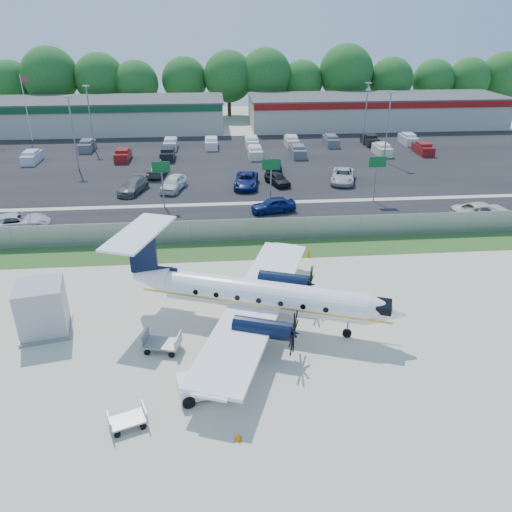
{
  "coord_description": "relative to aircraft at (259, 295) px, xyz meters",
  "views": [
    {
      "loc": [
        -2.78,
        -26.05,
        17.91
      ],
      "look_at": [
        0.0,
        6.0,
        2.3
      ],
      "focal_mm": 35.0,
      "sensor_mm": 36.0,
      "label": 1
    }
  ],
  "objects": [
    {
      "name": "road_car_mid",
      "position": [
        3.31,
        19.92,
        -2.16
      ],
      "size": [
        4.71,
        2.55,
        1.52
      ],
      "primitive_type": "imported",
      "rotation": [
        0.0,
        0.0,
        -1.4
      ],
      "color": "navy",
      "rests_on": "ground"
    },
    {
      "name": "sign_left",
      "position": [
        -7.7,
        22.18,
        1.45
      ],
      "size": [
        1.8,
        0.26,
        5.0
      ],
      "color": "gray",
      "rests_on": "ground"
    },
    {
      "name": "baggage_cart_far",
      "position": [
        -7.06,
        -8.26,
        -1.73
      ],
      "size": [
        2.01,
        1.59,
        0.92
      ],
      "color": "gray",
      "rests_on": "ground"
    },
    {
      "name": "pushback_tug",
      "position": [
        -3.26,
        -6.16,
        -1.45
      ],
      "size": [
        3.01,
        2.43,
        1.48
      ],
      "color": "white",
      "rests_on": "ground"
    },
    {
      "name": "building_east",
      "position": [
        26.3,
        61.25,
        0.47
      ],
      "size": [
        44.4,
        12.4,
        5.24
      ],
      "color": "#BAB6A8",
      "rests_on": "ground"
    },
    {
      "name": "sign_right",
      "position": [
        14.3,
        22.18,
        1.45
      ],
      "size": [
        1.8,
        0.26,
        5.0
      ],
      "color": "gray",
      "rests_on": "ground"
    },
    {
      "name": "far_parking_rows",
      "position": [
        0.3,
        44.27,
        -2.16
      ],
      "size": [
        56.0,
        10.0,
        1.6
      ],
      "primitive_type": null,
      "color": "gray",
      "rests_on": "ground"
    },
    {
      "name": "grass_verge",
      "position": [
        0.3,
        11.27,
        -2.15
      ],
      "size": [
        170.0,
        4.0,
        0.02
      ],
      "primitive_type": "cube",
      "color": "#2D561E",
      "rests_on": "ground"
    },
    {
      "name": "parked_car_b",
      "position": [
        -7.08,
        27.85,
        -2.16
      ],
      "size": [
        3.25,
        5.25,
        1.67
      ],
      "primitive_type": "imported",
      "rotation": [
        0.0,
        0.0,
        -0.28
      ],
      "color": "silver",
      "rests_on": "ground"
    },
    {
      "name": "parked_car_g",
      "position": [
        5.1,
        34.95,
        -2.16
      ],
      "size": [
        2.43,
        5.14,
        1.45
      ],
      "primitive_type": "imported",
      "rotation": [
        0.0,
        0.0,
        3.06
      ],
      "color": "navy",
      "rests_on": "ground"
    },
    {
      "name": "road_car_east",
      "position": [
        23.24,
        16.08,
        -2.16
      ],
      "size": [
        6.03,
        2.87,
        1.66
      ],
      "primitive_type": "imported",
      "rotation": [
        0.0,
        0.0,
        1.59
      ],
      "color": "beige",
      "rests_on": "ground"
    },
    {
      "name": "cone_starboard_wing",
      "position": [
        4.99,
        9.5,
        -1.87
      ],
      "size": [
        0.43,
        0.43,
        0.61
      ],
      "color": "orange",
      "rests_on": "ground"
    },
    {
      "name": "cone_port_wing",
      "position": [
        -1.82,
        -9.56,
        -1.93
      ],
      "size": [
        0.34,
        0.34,
        0.48
      ],
      "color": "orange",
      "rests_on": "ground"
    },
    {
      "name": "parked_car_d",
      "position": [
        4.84,
        28.8,
        -2.16
      ],
      "size": [
        3.1,
        4.57,
        1.44
      ],
      "primitive_type": "imported",
      "rotation": [
        0.0,
        0.0,
        0.36
      ],
      "color": "black",
      "rests_on": "ground"
    },
    {
      "name": "light_pole_se",
      "position": [
        20.3,
        47.27,
        3.07
      ],
      "size": [
        0.9,
        0.35,
        9.09
      ],
      "color": "gray",
      "rests_on": "ground"
    },
    {
      "name": "flagpole_east",
      "position": [
        -30.62,
        54.27,
        3.48
      ],
      "size": [
        1.06,
        0.12,
        10.0
      ],
      "color": "white",
      "rests_on": "ground"
    },
    {
      "name": "cone_nose",
      "position": [
        6.63,
        0.45,
        -1.91
      ],
      "size": [
        0.38,
        0.38,
        0.53
      ],
      "color": "orange",
      "rests_on": "ground"
    },
    {
      "name": "building_west",
      "position": [
        -23.7,
        61.25,
        0.47
      ],
      "size": [
        46.4,
        12.4,
        5.24
      ],
      "color": "#BAB6A8",
      "rests_on": "ground"
    },
    {
      "name": "baggage_cart_near",
      "position": [
        -5.91,
        -2.27,
        -1.65
      ],
      "size": [
        2.35,
        1.73,
        1.11
      ],
      "color": "gray",
      "rests_on": "ground"
    },
    {
      "name": "light_pole_ne",
      "position": [
        20.3,
        37.27,
        3.07
      ],
      "size": [
        0.9,
        0.35,
        9.09
      ],
      "color": "gray",
      "rests_on": "ground"
    },
    {
      "name": "tree_line",
      "position": [
        0.3,
        73.27,
        -2.16
      ],
      "size": [
        112.0,
        6.0,
        14.0
      ],
      "primitive_type": null,
      "color": "#1A5A1B",
      "rests_on": "ground"
    },
    {
      "name": "parked_car_e",
      "position": [
        12.68,
        29.13,
        -2.16
      ],
      "size": [
        4.07,
        6.11,
        1.56
      ],
      "primitive_type": "imported",
      "rotation": [
        0.0,
        0.0,
        -0.29
      ],
      "color": "silver",
      "rests_on": "ground"
    },
    {
      "name": "road_car_west",
      "position": [
        -20.63,
        17.23,
        -2.16
      ],
      "size": [
        6.35,
        4.08,
        1.63
      ],
      "primitive_type": "imported",
      "rotation": [
        0.0,
        0.0,
        1.82
      ],
      "color": "silver",
      "rests_on": "ground"
    },
    {
      "name": "ground",
      "position": [
        0.3,
        -0.73,
        -2.16
      ],
      "size": [
        170.0,
        170.0,
        0.0
      ],
      "primitive_type": "plane",
      "color": "beige",
      "rests_on": "ground"
    },
    {
      "name": "light_pole_sw",
      "position": [
        -19.7,
        47.27,
        3.07
      ],
      "size": [
        0.9,
        0.35,
        9.09
      ],
      "color": "gray",
      "rests_on": "ground"
    },
    {
      "name": "sign_mid",
      "position": [
        3.3,
        22.18,
        1.45
      ],
      "size": [
        1.8,
        0.26,
        5.0
      ],
      "color": "gray",
      "rests_on": "ground"
    },
    {
      "name": "light_pole_nw",
      "position": [
        -19.7,
        37.27,
        3.07
      ],
      "size": [
        0.9,
        0.35,
        9.09
      ],
      "color": "gray",
      "rests_on": "ground"
    },
    {
      "name": "parking_lot",
      "position": [
        0.3,
        39.27,
        -2.15
      ],
      "size": [
        170.0,
        32.0,
        0.02
      ],
      "primitive_type": "cube",
      "color": "black",
      "rests_on": "ground"
    },
    {
      "name": "perimeter_fence",
      "position": [
        0.3,
        13.27,
        -1.16
      ],
      "size": [
        120.0,
        0.06,
        1.99
      ],
      "color": "gray",
      "rests_on": "ground"
    },
    {
      "name": "aircraft",
      "position": [
        0.0,
        0.0,
        0.0
      ],
      "size": [
        18.2,
        17.73,
        5.59
      ],
      "color": "white",
      "rests_on": "ground"
    },
    {
      "name": "service_container",
      "position": [
        -13.32,
        0.39,
        -0.62
      ],
      "size": [
        3.49,
        3.49,
        3.29
      ],
      "color": "#ADAEB4",
      "rests_on": "ground"
    },
    {
      "name": "access_road",
      "position": [
        0.3,
        18.27,
        -2.15
      ],
      "size": [
        170.0,
        8.0,
        0.02
      ],
      "primitive_type": "cube",
      "color": "black",
      "rests_on": "ground"
    },
    {
      "name": "parked_car_c",
      "position": [
        1.18,
        28.33,
        -2.16
      ],
      "size": [
        3.29,
        5.87,
        1.55
      ],
      "primitive_type": "imported",
      "rotation": [
        0.0,
        0.0,
        -0.13
      ],
      "color": "navy",
      "rests_on": "ground"
    },
    {
      "name": "parked_car_f",
      "position": [
        -9.4,
        33.75,
        -2.16
      ],
      "size": [
        2.71,
        5.24,
        1.45
      ],
      "primitive_type": "imported",
      "rotation": [
        0.0,
        0.0,
        3.0
      ],
      "color": "#595B5E",
      "rests_on": "ground"
    },
    {
      "name": "parked_car_a",
      "position": [
        -11.52,
        27.42,
        -2.16
      ],
      "size": [
        3.5,
        5.49,
        1.48
      ],
      "primitive_type": "imported",
      "rotation": [
        0.0,
        0.0,
        -0.3
      ],
      "color": "#595B5E",
      "rests_on": "ground"
    }
  ]
}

